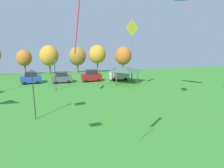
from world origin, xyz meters
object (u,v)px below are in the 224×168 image
at_px(kite_flying_9, 132,29).
at_px(light_post_0, 33,92).
at_px(park_pavilion, 125,69).
at_px(treeline_tree_1, 24,58).
at_px(treeline_tree_2, 49,56).
at_px(parked_car_leftmost, 31,78).
at_px(treeline_tree_5, 123,56).
at_px(parked_car_third_from_left, 91,76).
at_px(light_post_1, 55,73).
at_px(treeline_tree_4, 97,54).
at_px(treeline_tree_3, 77,56).
at_px(parked_car_second_from_left, 62,78).
at_px(parked_car_rightmost_in_row, 119,75).

relative_size(kite_flying_9, light_post_0, 0.93).
relative_size(park_pavilion, treeline_tree_1, 0.89).
height_order(park_pavilion, treeline_tree_2, treeline_tree_2).
height_order(parked_car_leftmost, treeline_tree_1, treeline_tree_1).
bearing_deg(park_pavilion, treeline_tree_5, 74.95).
distance_m(parked_car_third_from_left, treeline_tree_2, 15.90).
xyz_separation_m(park_pavilion, light_post_1, (-14.25, -3.32, 0.15)).
relative_size(parked_car_leftmost, treeline_tree_1, 0.66).
relative_size(kite_flying_9, parked_car_leftmost, 1.27).
bearing_deg(parked_car_third_from_left, treeline_tree_4, 69.51).
height_order(parked_car_leftmost, light_post_1, light_post_1).
xyz_separation_m(parked_car_leftmost, treeline_tree_3, (10.60, 12.01, 3.40)).
bearing_deg(light_post_1, treeline_tree_2, 97.01).
bearing_deg(parked_car_second_from_left, treeline_tree_2, 104.63).
height_order(parked_car_third_from_left, treeline_tree_2, treeline_tree_2).
bearing_deg(parked_car_rightmost_in_row, treeline_tree_1, 155.62).
xyz_separation_m(kite_flying_9, treeline_tree_4, (-2.48, 22.74, -5.93)).
xyz_separation_m(parked_car_leftmost, light_post_0, (3.58, -20.69, 2.17)).
distance_m(parked_car_leftmost, treeline_tree_5, 27.54).
relative_size(parked_car_second_from_left, parked_car_third_from_left, 0.95).
bearing_deg(light_post_0, treeline_tree_3, 77.89).
relative_size(parked_car_leftmost, parked_car_third_from_left, 0.96).
xyz_separation_m(light_post_1, treeline_tree_3, (5.20, 19.27, 1.40)).
distance_m(parked_car_second_from_left, light_post_0, 20.33).
height_order(parked_car_third_from_left, park_pavilion, park_pavilion).
bearing_deg(kite_flying_9, treeline_tree_1, 134.10).
distance_m(parked_car_third_from_left, treeline_tree_3, 13.21).
xyz_separation_m(parked_car_third_from_left, light_post_0, (-9.28, -20.12, 2.12)).
xyz_separation_m(park_pavilion, treeline_tree_1, (-22.76, 14.98, 1.44)).
distance_m(parked_car_second_from_left, park_pavilion, 13.74).
xyz_separation_m(light_post_1, treeline_tree_5, (18.76, 20.10, 1.17)).
height_order(parked_car_second_from_left, treeline_tree_4, treeline_tree_4).
height_order(light_post_1, treeline_tree_4, treeline_tree_4).
bearing_deg(treeline_tree_1, light_post_0, -78.09).
bearing_deg(treeline_tree_4, parked_car_rightmost_in_row, -75.17).
height_order(parked_car_leftmost, treeline_tree_5, treeline_tree_5).
height_order(parked_car_second_from_left, treeline_tree_2, treeline_tree_2).
relative_size(parked_car_rightmost_in_row, treeline_tree_5, 0.65).
distance_m(kite_flying_9, treeline_tree_5, 25.73).
bearing_deg(parked_car_third_from_left, treeline_tree_1, 138.88).
distance_m(parked_car_third_from_left, light_post_0, 22.26).
xyz_separation_m(parked_car_third_from_left, treeline_tree_3, (-2.27, 12.58, 3.34)).
bearing_deg(parked_car_leftmost, treeline_tree_5, 21.48).
distance_m(light_post_1, treeline_tree_4, 21.58).
xyz_separation_m(parked_car_leftmost, light_post_1, (5.40, -7.26, 1.99)).
distance_m(park_pavilion, light_post_0, 23.21).
height_order(treeline_tree_1, treeline_tree_2, treeline_tree_2).
bearing_deg(treeline_tree_1, treeline_tree_2, 3.46).
distance_m(treeline_tree_2, treeline_tree_5, 21.12).
distance_m(park_pavilion, treeline_tree_3, 18.40).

